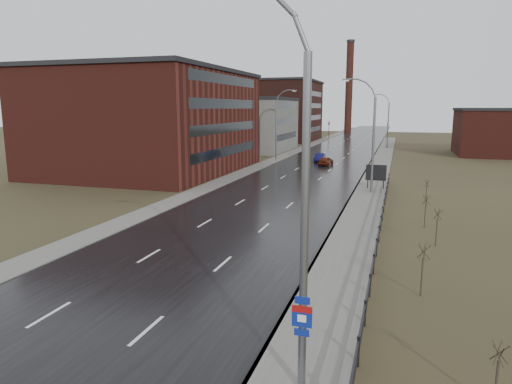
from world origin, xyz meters
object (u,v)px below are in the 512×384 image
Objects in this scene: streetlight_main at (294,197)px; car_far at (326,161)px; car_near at (320,158)px; billboard at (376,173)px.

car_far is (-7.55, 55.35, -5.40)m from streetlight_main.
streetlight_main is 3.02× the size of car_near.
streetlight_main reaches higher than car_near.
car_far is (1.62, -4.30, -0.00)m from car_near.
streetlight_main is 36.47m from billboard.
streetlight_main is at bearing -84.06° from car_near.
streetlight_main is at bearing -90.99° from billboard.
billboard is at bearing -70.12° from car_near.
streetlight_main reaches higher than billboard.
car_near is 1.04× the size of car_far.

